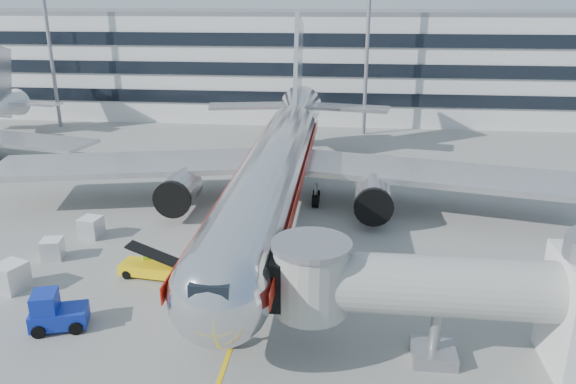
# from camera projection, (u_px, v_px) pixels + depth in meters

# --- Properties ---
(ground) EXTENTS (180.00, 180.00, 0.00)m
(ground) POSITION_uv_depth(u_px,v_px,m) (255.00, 276.00, 37.29)
(ground) COLOR gray
(ground) RESTS_ON ground
(lead_in_line) EXTENTS (0.25, 70.00, 0.01)m
(lead_in_line) POSITION_uv_depth(u_px,v_px,m) (275.00, 220.00, 46.68)
(lead_in_line) COLOR yellow
(lead_in_line) RESTS_ON ground
(main_jet) EXTENTS (50.95, 48.70, 16.06)m
(main_jet) POSITION_uv_depth(u_px,v_px,m) (277.00, 165.00, 46.90)
(main_jet) COLOR silver
(main_jet) RESTS_ON ground
(jet_bridge) EXTENTS (17.80, 4.50, 7.00)m
(jet_bridge) POSITION_uv_depth(u_px,v_px,m) (475.00, 294.00, 27.29)
(jet_bridge) COLOR silver
(jet_bridge) RESTS_ON ground
(terminal) EXTENTS (150.00, 24.25, 15.60)m
(terminal) POSITION_uv_depth(u_px,v_px,m) (313.00, 62.00, 89.14)
(terminal) COLOR silver
(terminal) RESTS_ON ground
(light_mast_west) EXTENTS (2.40, 1.20, 25.45)m
(light_mast_west) POSITION_uv_depth(u_px,v_px,m) (46.00, 18.00, 75.32)
(light_mast_west) COLOR gray
(light_mast_west) RESTS_ON ground
(light_mast_centre) EXTENTS (2.40, 1.20, 25.45)m
(light_mast_centre) POSITION_uv_depth(u_px,v_px,m) (368.00, 19.00, 71.04)
(light_mast_centre) COLOR gray
(light_mast_centre) RESTS_ON ground
(belt_loader) EXTENTS (4.77, 2.16, 2.24)m
(belt_loader) POSITION_uv_depth(u_px,v_px,m) (154.00, 268.00, 37.02)
(belt_loader) COLOR yellow
(belt_loader) RESTS_ON ground
(baggage_tug) EXTENTS (3.38, 2.63, 2.26)m
(baggage_tug) POSITION_uv_depth(u_px,v_px,m) (55.00, 313.00, 31.09)
(baggage_tug) COLOR #0E249D
(baggage_tug) RESTS_ON ground
(cargo_container_left) EXTENTS (1.64, 1.64, 1.47)m
(cargo_container_left) POSITION_uv_depth(u_px,v_px,m) (53.00, 249.00, 39.52)
(cargo_container_left) COLOR silver
(cargo_container_left) RESTS_ON ground
(cargo_container_right) EXTENTS (1.70, 1.70, 1.59)m
(cargo_container_right) POSITION_uv_depth(u_px,v_px,m) (91.00, 227.00, 43.11)
(cargo_container_right) COLOR silver
(cargo_container_right) RESTS_ON ground
(cargo_container_front) EXTENTS (2.15, 2.15, 1.79)m
(cargo_container_front) POSITION_uv_depth(u_px,v_px,m) (11.00, 277.00, 35.28)
(cargo_container_front) COLOR silver
(cargo_container_front) RESTS_ON ground
(ramp_worker) EXTENTS (0.76, 0.75, 1.77)m
(ramp_worker) POSITION_uv_depth(u_px,v_px,m) (147.00, 259.00, 37.61)
(ramp_worker) COLOR #AEFB1A
(ramp_worker) RESTS_ON ground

